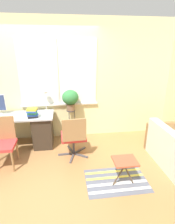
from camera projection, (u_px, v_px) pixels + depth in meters
ground_plane at (44, 152)px, 3.69m from camera, size 14.00×14.00×0.00m
wall_back_with_window at (43, 82)px, 3.90m from camera, size 9.00×0.12×2.70m
desk at (10, 131)px, 3.76m from camera, size 1.87×0.64×0.73m
mouse at (8, 118)px, 3.48m from camera, size 0.04×0.07×0.03m
desk_lamp at (45, 95)px, 3.81m from camera, size 0.16×0.16×0.50m
book_stack at (32, 113)px, 3.54m from camera, size 0.22×0.21×0.19m
desk_chair_wooden at (3, 141)px, 3.15m from camera, size 0.44×0.45×0.90m
office_chair_swivel at (74, 136)px, 3.38m from camera, size 0.60×0.62×0.87m
plant_stand at (71, 115)px, 4.04m from camera, size 0.20×0.20×0.73m
potted_plant at (70, 98)px, 3.90m from camera, size 0.37×0.37×0.46m
floor_rug_striped at (116, 180)px, 2.87m from camera, size 1.00×0.66×0.01m
folding_stool at (125, 163)px, 2.67m from camera, size 0.36×0.31×0.46m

